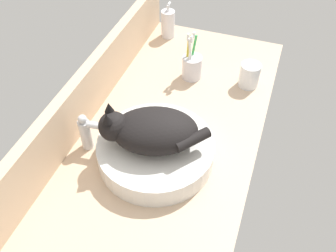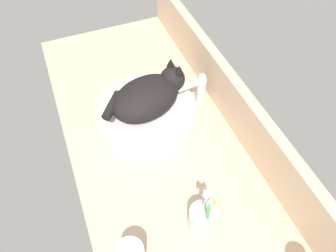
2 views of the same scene
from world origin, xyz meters
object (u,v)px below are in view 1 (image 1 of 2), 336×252
cat (150,130)px  water_glass (249,76)px  faucet (88,131)px  soap_dispenser (168,24)px  toothbrush_cup (192,66)px  sink_basin (156,151)px

cat → water_glass: size_ratio=3.42×
faucet → water_glass: 63.00cm
soap_dispenser → water_glass: soap_dispenser is taller
faucet → soap_dispenser: soap_dispenser is taller
faucet → water_glass: bearing=-41.2°
cat → water_glass: (45.50, -21.49, -8.80)cm
faucet → toothbrush_cup: 49.24cm
cat → water_glass: 51.08cm
sink_basin → water_glass: 49.33cm
water_glass → toothbrush_cup: bearing=96.1°
soap_dispenser → sink_basin: bearing=-163.8°
toothbrush_cup → soap_dispenser: bearing=36.7°
sink_basin → faucet: size_ratio=2.62×
cat → soap_dispenser: 70.07cm
sink_basin → faucet: (-2.37, 21.20, 3.78)cm
faucet → water_glass: size_ratio=1.47×
cat → toothbrush_cup: cat is taller
cat → faucet: bearing=95.3°
faucet → soap_dispenser: (69.21, -1.79, -1.22)cm
soap_dispenser → water_glass: bearing=-118.9°
sink_basin → toothbrush_cup: (42.67, 1.42, 1.49)cm
soap_dispenser → faucet: bearing=178.5°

